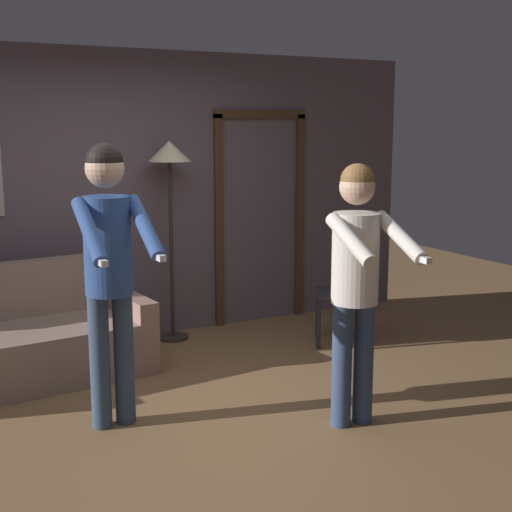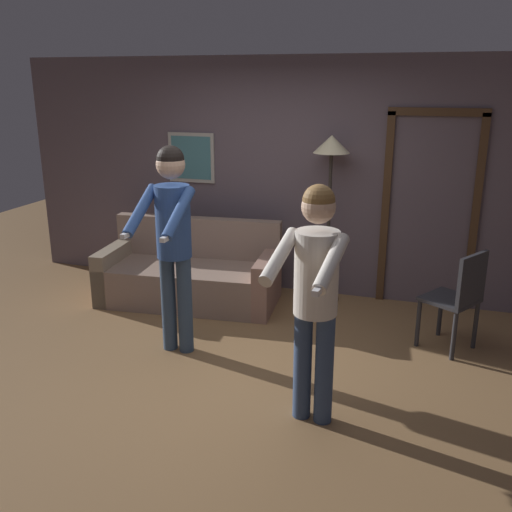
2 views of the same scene
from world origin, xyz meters
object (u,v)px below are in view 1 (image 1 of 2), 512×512
torchiere_lamp (170,170)px  dining_chair_distant (349,286)px  person_standing_left (109,256)px  person_standing_right (357,270)px  couch (21,345)px

torchiere_lamp → dining_chair_distant: (1.34, -0.87, -1.02)m
person_standing_left → torchiere_lamp: bearing=57.5°
torchiere_lamp → person_standing_right: 2.42m
couch → torchiere_lamp: bearing=18.3°
person_standing_left → dining_chair_distant: 2.57m
torchiere_lamp → person_standing_left: 1.98m
person_standing_right → dining_chair_distant: person_standing_right is taller
dining_chair_distant → torchiere_lamp: bearing=147.1°
couch → person_standing_left: bearing=-71.7°
couch → person_standing_right: 2.69m
person_standing_left → couch: bearing=108.3°
person_standing_right → dining_chair_distant: (0.99, 1.48, -0.51)m
torchiere_lamp → person_standing_right: size_ratio=1.06×
couch → person_standing_right: person_standing_right is taller
person_standing_right → dining_chair_distant: size_ratio=1.84×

